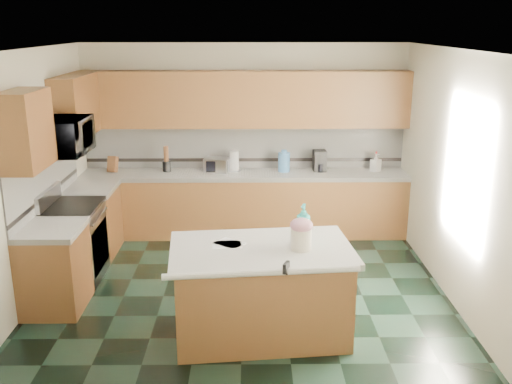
{
  "coord_description": "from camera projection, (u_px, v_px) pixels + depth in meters",
  "views": [
    {
      "loc": [
        0.09,
        -5.83,
        2.95
      ],
      "look_at": [
        0.15,
        0.35,
        1.12
      ],
      "focal_mm": 40.0,
      "sensor_mm": 36.0,
      "label": 1
    }
  ],
  "objects": [
    {
      "name": "window_light_proxy",
      "position": [
        465.0,
        171.0,
        5.83
      ],
      "size": [
        0.02,
        1.4,
        1.1
      ],
      "primitive_type": "cube",
      "color": "white",
      "rests_on": "wall_right"
    },
    {
      "name": "left_accent_band",
      "position": [
        47.0,
        194.0,
        6.64
      ],
      "size": [
        0.01,
        2.3,
        0.05
      ],
      "primitive_type": "cube",
      "color": "black",
      "rests_on": "wall_left"
    },
    {
      "name": "toaster_oven_door",
      "position": [
        217.0,
        167.0,
        8.0
      ],
      "size": [
        0.3,
        0.01,
        0.16
      ],
      "primitive_type": "cube",
      "color": "black",
      "rests_on": "toaster_oven"
    },
    {
      "name": "knife_block",
      "position": [
        113.0,
        164.0,
        8.08
      ],
      "size": [
        0.15,
        0.19,
        0.25
      ],
      "primitive_type": "cube",
      "rotation": [
        -0.31,
        0.0,
        -0.19
      ],
      "color": "#472814",
      "rests_on": "back_countertop"
    },
    {
      "name": "paper_sheet_b",
      "position": [
        230.0,
        243.0,
        5.48
      ],
      "size": [
        0.34,
        0.33,
        0.0
      ],
      "primitive_type": "cube",
      "rotation": [
        0.0,
        0.0,
        -0.65
      ],
      "color": "white",
      "rests_on": "island_top"
    },
    {
      "name": "toaster_oven",
      "position": [
        217.0,
        165.0,
        8.1
      ],
      "size": [
        0.39,
        0.31,
        0.2
      ],
      "primitive_type": "cube",
      "rotation": [
        0.0,
        0.0,
        -0.25
      ],
      "color": "#B7B7BC",
      "rests_on": "back_countertop"
    },
    {
      "name": "soap_bottle_back",
      "position": [
        376.0,
        163.0,
        8.11
      ],
      "size": [
        0.17,
        0.17,
        0.26
      ],
      "primitive_type": "imported",
      "rotation": [
        0.0,
        0.0,
        0.72
      ],
      "color": "white",
      "rests_on": "back_countertop"
    },
    {
      "name": "paper_sheet_a",
      "position": [
        227.0,
        245.0,
        5.45
      ],
      "size": [
        0.29,
        0.23,
        0.0
      ],
      "primitive_type": "cube",
      "rotation": [
        0.0,
        0.0,
        0.07
      ],
      "color": "white",
      "rests_on": "island_top"
    },
    {
      "name": "left_upper_cab_front",
      "position": [
        26.0,
        130.0,
        5.63
      ],
      "size": [
        0.33,
        0.72,
        0.78
      ],
      "primitive_type": "cube",
      "color": "#4A2913",
      "rests_on": "wall_left"
    },
    {
      "name": "wall_front",
      "position": [
        237.0,
        272.0,
        3.82
      ],
      "size": [
        4.6,
        0.04,
        2.7
      ],
      "primitive_type": "cube",
      "color": "silver",
      "rests_on": "ground"
    },
    {
      "name": "left_counter_rear",
      "position": [
        90.0,
        189.0,
        7.4
      ],
      "size": [
        0.64,
        0.82,
        0.06
      ],
      "primitive_type": "cube",
      "color": "white",
      "rests_on": "left_base_cab_rear"
    },
    {
      "name": "water_jug",
      "position": [
        284.0,
        162.0,
        8.11
      ],
      "size": [
        0.17,
        0.17,
        0.27
      ],
      "primitive_type": "cylinder",
      "color": "#4882C1",
      "rests_on": "back_countertop"
    },
    {
      "name": "left_base_cab_rear",
      "position": [
        93.0,
        222.0,
        7.53
      ],
      "size": [
        0.6,
        0.82,
        0.86
      ],
      "primitive_type": "cube",
      "color": "#4A2913",
      "rests_on": "ground"
    },
    {
      "name": "range_oven_door",
      "position": [
        100.0,
        247.0,
        6.78
      ],
      "size": [
        0.02,
        0.68,
        0.55
      ],
      "primitive_type": "cube",
      "color": "black",
      "rests_on": "range_body"
    },
    {
      "name": "wall_right",
      "position": [
        460.0,
        180.0,
        6.07
      ],
      "size": [
        0.04,
        4.6,
        2.7
      ],
      "primitive_type": "cube",
      "color": "silver",
      "rests_on": "ground"
    },
    {
      "name": "soap_back_cap",
      "position": [
        376.0,
        153.0,
        8.07
      ],
      "size": [
        0.02,
        0.02,
        0.03
      ],
      "primitive_type": "cylinder",
      "color": "red",
      "rests_on": "soap_bottle_back"
    },
    {
      "name": "utensil_bundle",
      "position": [
        166.0,
        154.0,
        8.08
      ],
      "size": [
        0.07,
        0.07,
        0.22
      ],
      "primitive_type": "cylinder",
      "color": "#472814",
      "rests_on": "utensil_crock"
    },
    {
      "name": "treat_jar_knob_end_l",
      "position": [
        298.0,
        221.0,
        5.26
      ],
      "size": [
        0.04,
        0.04,
        0.04
      ],
      "primitive_type": "sphere",
      "color": "tan",
      "rests_on": "treat_jar_lid"
    },
    {
      "name": "range_handle",
      "position": [
        100.0,
        217.0,
        6.67
      ],
      "size": [
        0.02,
        0.66,
        0.02
      ],
      "primitive_type": "cylinder",
      "rotation": [
        1.57,
        0.0,
        0.0
      ],
      "color": "#B7B7BC",
      "rests_on": "range_body"
    },
    {
      "name": "left_base_cab_front",
      "position": [
        55.0,
        270.0,
        6.06
      ],
      "size": [
        0.6,
        0.72,
        0.86
      ],
      "primitive_type": "cube",
      "color": "#4A2913",
      "rests_on": "ground"
    },
    {
      "name": "utensil_crock",
      "position": [
        167.0,
        166.0,
        8.13
      ],
      "size": [
        0.12,
        0.12,
        0.15
      ],
      "primitive_type": "cylinder",
      "color": "black",
      "rests_on": "back_countertop"
    },
    {
      "name": "back_base_cab",
      "position": [
        245.0,
        205.0,
        8.23
      ],
      "size": [
        4.6,
        0.6,
        0.86
      ],
      "primitive_type": "cube",
      "color": "#4A2913",
      "rests_on": "ground"
    },
    {
      "name": "soap_bottle_island",
      "position": [
        303.0,
        224.0,
        5.42
      ],
      "size": [
        0.2,
        0.2,
        0.4
      ],
      "primitive_type": "imported",
      "rotation": [
        0.0,
        0.0,
        -0.36
      ],
      "color": "#26B1B0",
      "rests_on": "island_top"
    },
    {
      "name": "clamp_handle",
      "position": [
        287.0,
        272.0,
        4.87
      ],
      "size": [
        0.02,
        0.07,
        0.02
      ],
      "primitive_type": "cylinder",
      "rotation": [
        1.57,
        0.0,
        0.0
      ],
      "color": "black",
      "rests_on": "island_top"
    },
    {
      "name": "left_backsplash",
      "position": [
        45.0,
        178.0,
        6.59
      ],
      "size": [
        0.02,
        2.3,
        0.63
      ],
      "primitive_type": "cube",
      "color": "silver",
      "rests_on": "wall_left"
    },
    {
      "name": "range_body",
      "position": [
        75.0,
        244.0,
        6.77
      ],
      "size": [
        0.6,
        0.76,
        0.88
      ],
      "primitive_type": "cube",
      "color": "#B7B7BC",
      "rests_on": "ground"
    },
    {
      "name": "left_counter_front",
      "position": [
        50.0,
        230.0,
        5.93
      ],
      "size": [
        0.64,
        0.72,
        0.06
      ],
      "primitive_type": "cube",
      "color": "white",
      "rests_on": "left_base_cab_front"
    },
    {
      "name": "treat_jar_lid",
      "position": [
        301.0,
        225.0,
        5.28
      ],
      "size": [
        0.22,
        0.22,
        0.13
      ],
      "primitive_type": "ellipsoid",
      "color": "#C98196",
      "rests_on": "treat_jar"
    },
    {
      "name": "paper_towel_base",
      "position": [
        234.0,
        170.0,
        8.18
      ],
      "size": [
        0.19,
        0.19,
        0.01
      ],
      "primitive_type": "cylinder",
      "color": "#B7B7BC",
      "rests_on": "back_countertop"
    },
    {
      "name": "island_base",
      "position": [
        261.0,
        294.0,
        5.53
      ],
      "size": [
        1.7,
        1.08,
        0.86
      ],
      "primitive_type": "cube",
      "rotation": [
        0.0,
        0.0,
        0.1
      ],
      "color": "#4A2913",
      "rests_on": "ground"
    },
    {
      "name": "island_bullnose",
      "position": [
        262.0,
        273.0,
        4.91
      ],
      "size": [
        1.72,
        0.23,
        0.06
      ],
      "primitive_type": "cylinder",
      "rotation": [
        0.0,
        1.57,
        0.1
      ],
      "color": "white",
      "rests_on": "island_base"
    },
    {
      "name": "wall_back",
      "position": [
        244.0,
        138.0,
        8.27
      ],
      "size": [
        4.6,
        0.04,
        2.7
      ],
      "primitive_type": "cube",
      "color": "silver",
      "rests_on": "ground"
    },
    {
      "name": "back_backsplash",
      "position": [
        244.0,
        147.0,
        8.27
      ],
      "size": [
        4.6,
        0.02,
        0.63
      ],
      "primitive_type": "cube",
      "color": "silver",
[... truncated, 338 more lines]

